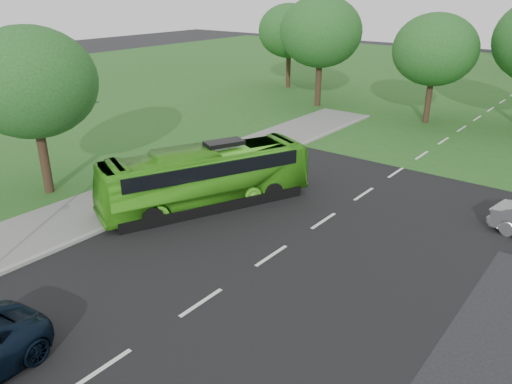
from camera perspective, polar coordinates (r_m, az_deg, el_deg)
ground at (r=18.55m, az=-1.95°, el=-9.75°), size 160.00×160.00×0.00m
street_surfaces at (r=37.60m, az=20.45°, el=5.88°), size 120.00×120.00×0.15m
tree_park_a at (r=44.49m, az=7.41°, el=17.68°), size 6.95×6.95×9.24m
tree_park_b at (r=40.55m, az=19.77°, el=15.05°), size 6.22×6.22×8.16m
tree_park_f at (r=52.90m, az=3.82°, el=17.90°), size 6.24×6.24×8.33m
tree_side_near at (r=26.54m, az=-24.31°, el=11.31°), size 6.24×6.24×8.29m
bus at (r=23.99m, az=-5.79°, el=1.74°), size 6.33×10.39×2.87m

